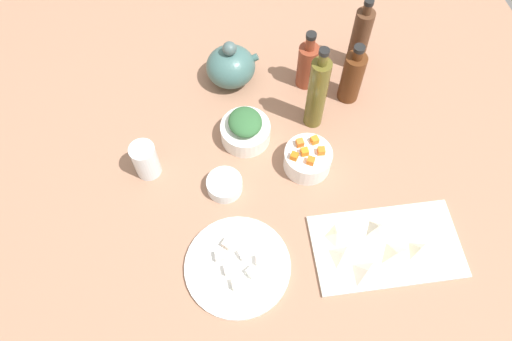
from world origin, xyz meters
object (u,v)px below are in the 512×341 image
at_px(bowl_greens, 246,132).
at_px(bottle_3, 307,64).
at_px(bowl_carrots, 308,159).
at_px(bottle_0, 352,77).
at_px(bottle_1, 317,93).
at_px(drinking_glass_0, 146,160).
at_px(bowl_small_side, 225,185).
at_px(teapot, 230,66).
at_px(bottle_2, 360,38).
at_px(cutting_board, 386,246).
at_px(plate_tofu, 238,266).

xyz_separation_m(bowl_greens, bottle_3, (0.21, 0.15, 0.05)).
distance_m(bowl_carrots, bottle_0, 0.27).
relative_size(bottle_1, drinking_glass_0, 2.62).
bearing_deg(bowl_small_side, teapot, 77.05).
bearing_deg(bottle_2, bottle_1, -135.07).
bearing_deg(cutting_board, bottle_3, 96.41).
bearing_deg(bowl_small_side, plate_tofu, -92.18).
distance_m(bowl_greens, drinking_glass_0, 0.28).
distance_m(bowl_greens, teapot, 0.21).
relative_size(cutting_board, bottle_2, 1.49).
xyz_separation_m(bowl_greens, bowl_carrots, (0.14, -0.12, 0.00)).
xyz_separation_m(bowl_small_side, bottle_2, (0.46, 0.34, 0.09)).
distance_m(cutting_board, bottle_0, 0.47).
xyz_separation_m(bowl_greens, teapot, (-0.00, 0.21, 0.03)).
distance_m(plate_tofu, teapot, 0.58).
xyz_separation_m(bowl_greens, bottle_0, (0.32, 0.08, 0.06)).
height_order(bottle_3, drinking_glass_0, bottle_3).
height_order(cutting_board, teapot, teapot).
xyz_separation_m(bottle_1, bottle_2, (0.18, 0.18, -0.02)).
height_order(bowl_small_side, bottle_2, bottle_2).
height_order(bowl_carrots, teapot, teapot).
relative_size(bowl_small_side, bottle_2, 0.38).
distance_m(teapot, drinking_glass_0, 0.37).
xyz_separation_m(cutting_board, bottle_2, (0.10, 0.58, 0.10)).
relative_size(bowl_greens, bowl_small_side, 1.47).
xyz_separation_m(bottle_0, bottle_2, (0.06, 0.12, 0.02)).
bearing_deg(teapot, bottle_1, -44.25).
relative_size(bowl_greens, teapot, 0.86).
bearing_deg(bottle_0, teapot, 157.92).
bearing_deg(bottle_3, plate_tofu, -120.59).
height_order(plate_tofu, bottle_3, bottle_3).
bearing_deg(bottle_1, bottle_3, 83.66).
bearing_deg(teapot, bottle_0, -22.08).
xyz_separation_m(bottle_1, bottle_3, (0.02, 0.14, -0.05)).
distance_m(bowl_small_side, bottle_2, 0.58).
relative_size(bowl_carrots, bowl_small_side, 1.36).
xyz_separation_m(plate_tofu, bottle_2, (0.47, 0.55, 0.10)).
distance_m(bowl_greens, bowl_small_side, 0.17).
height_order(bowl_greens, drinking_glass_0, drinking_glass_0).
bearing_deg(bowl_carrots, teapot, 113.60).
xyz_separation_m(plate_tofu, bowl_greens, (0.09, 0.36, 0.02)).
relative_size(teapot, bottle_1, 0.56).
bearing_deg(bowl_greens, bowl_carrots, -40.77).
bearing_deg(cutting_board, bowl_carrots, 116.16).
distance_m(bottle_2, bottle_3, 0.17).
bearing_deg(bowl_greens, bottle_1, 4.87).
bearing_deg(teapot, bowl_small_side, -102.95).
bearing_deg(bowl_small_side, bottle_2, 36.43).
relative_size(bowl_greens, bottle_1, 0.48).
bearing_deg(drinking_glass_0, bowl_carrots, -10.00).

